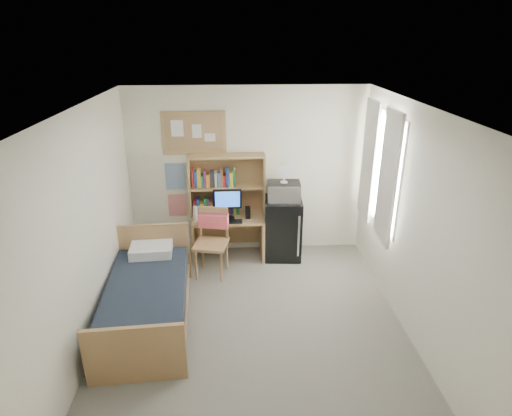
{
  "coord_description": "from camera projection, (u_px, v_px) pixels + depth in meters",
  "views": [
    {
      "loc": [
        -0.2,
        -4.18,
        3.29
      ],
      "look_at": [
        0.09,
        1.2,
        1.07
      ],
      "focal_mm": 30.0,
      "sensor_mm": 36.0,
      "label": 1
    }
  ],
  "objects": [
    {
      "name": "hutch",
      "position": [
        227.0,
        185.0,
        6.47
      ],
      "size": [
        1.15,
        0.31,
        0.94
      ],
      "primitive_type": "cube",
      "rotation": [
        0.0,
        0.0,
        0.02
      ],
      "color": "tan",
      "rests_on": "desk"
    },
    {
      "name": "bed",
      "position": [
        147.0,
        303.0,
        5.15
      ],
      "size": [
        1.09,
        1.98,
        0.53
      ],
      "primitive_type": "cube",
      "rotation": [
        0.0,
        0.0,
        0.07
      ],
      "color": "black",
      "rests_on": "floor"
    },
    {
      "name": "ceiling",
      "position": [
        253.0,
        109.0,
        4.14
      ],
      "size": [
        3.6,
        4.2,
        0.02
      ],
      "primitive_type": "cube",
      "color": "silver",
      "rests_on": "wall_back"
    },
    {
      "name": "desk_chair",
      "position": [
        211.0,
        244.0,
        6.1
      ],
      "size": [
        0.58,
        0.58,
        0.99
      ],
      "primitive_type": "cube",
      "rotation": [
        0.0,
        0.0,
        -0.2
      ],
      "color": "#AA8050",
      "rests_on": "floor"
    },
    {
      "name": "window_unit",
      "position": [
        380.0,
        169.0,
        5.71
      ],
      "size": [
        0.1,
        1.4,
        1.7
      ],
      "primitive_type": "cube",
      "color": "white",
      "rests_on": "wall_right"
    },
    {
      "name": "floor",
      "position": [
        254.0,
        329.0,
        5.13
      ],
      "size": [
        3.6,
        4.2,
        0.02
      ],
      "primitive_type": "cube",
      "color": "gray",
      "rests_on": "ground"
    },
    {
      "name": "hoodie",
      "position": [
        214.0,
        221.0,
        6.18
      ],
      "size": [
        0.45,
        0.21,
        0.21
      ],
      "primitive_type": "cube",
      "rotation": [
        0.0,
        0.0,
        -0.2
      ],
      "color": "#F85E67",
      "rests_on": "desk_chair"
    },
    {
      "name": "mini_fridge",
      "position": [
        283.0,
        228.0,
        6.63
      ],
      "size": [
        0.59,
        0.59,
        0.95
      ],
      "primitive_type": "cube",
      "rotation": [
        0.0,
        0.0,
        -0.06
      ],
      "color": "black",
      "rests_on": "floor"
    },
    {
      "name": "wall_right",
      "position": [
        416.0,
        227.0,
        4.72
      ],
      "size": [
        0.04,
        4.2,
        2.6
      ],
      "primitive_type": "cube",
      "color": "white",
      "rests_on": "floor"
    },
    {
      "name": "water_bottle",
      "position": [
        195.0,
        214.0,
        6.34
      ],
      "size": [
        0.07,
        0.07,
        0.23
      ],
      "primitive_type": "cylinder",
      "rotation": [
        0.0,
        0.0,
        0.02
      ],
      "color": "white",
      "rests_on": "desk"
    },
    {
      "name": "poster_japan",
      "position": [
        177.0,
        205.0,
        6.7
      ],
      "size": [
        0.28,
        0.01,
        0.36
      ],
      "primitive_type": "cube",
      "color": "red",
      "rests_on": "wall_back"
    },
    {
      "name": "curtain_left",
      "position": [
        388.0,
        178.0,
        5.34
      ],
      "size": [
        0.04,
        0.55,
        1.7
      ],
      "primitive_type": "cube",
      "color": "white",
      "rests_on": "wall_right"
    },
    {
      "name": "keyboard",
      "position": [
        228.0,
        222.0,
        6.32
      ],
      "size": [
        0.42,
        0.14,
        0.02
      ],
      "primitive_type": "cube",
      "rotation": [
        0.0,
        0.0,
        0.02
      ],
      "color": "black",
      "rests_on": "desk"
    },
    {
      "name": "wall_front",
      "position": [
        270.0,
        374.0,
        2.69
      ],
      "size": [
        3.6,
        0.04,
        2.6
      ],
      "primitive_type": "cube",
      "color": "white",
      "rests_on": "floor"
    },
    {
      "name": "speaker_right",
      "position": [
        248.0,
        212.0,
        6.44
      ],
      "size": [
        0.08,
        0.08,
        0.18
      ],
      "primitive_type": "cube",
      "rotation": [
        0.0,
        0.0,
        0.02
      ],
      "color": "black",
      "rests_on": "desk"
    },
    {
      "name": "desk",
      "position": [
        228.0,
        237.0,
        6.64
      ],
      "size": [
        1.1,
        0.57,
        0.68
      ],
      "primitive_type": "cube",
      "rotation": [
        0.0,
        0.0,
        0.02
      ],
      "color": "tan",
      "rests_on": "floor"
    },
    {
      "name": "desk_fan",
      "position": [
        284.0,
        174.0,
        6.28
      ],
      "size": [
        0.23,
        0.23,
        0.27
      ],
      "primitive_type": "cylinder",
      "rotation": [
        0.0,
        0.0,
        -0.06
      ],
      "color": "white",
      "rests_on": "microwave"
    },
    {
      "name": "bulletin_board",
      "position": [
        194.0,
        133.0,
        6.28
      ],
      "size": [
        0.94,
        0.03,
        0.64
      ],
      "primitive_type": "cube",
      "color": "#A78458",
      "rests_on": "wall_back"
    },
    {
      "name": "speaker_left",
      "position": [
        208.0,
        214.0,
        6.4
      ],
      "size": [
        0.08,
        0.08,
        0.18
      ],
      "primitive_type": "cube",
      "rotation": [
        0.0,
        0.0,
        0.02
      ],
      "color": "black",
      "rests_on": "desk"
    },
    {
      "name": "wall_back",
      "position": [
        247.0,
        172.0,
        6.57
      ],
      "size": [
        3.6,
        0.04,
        2.6
      ],
      "primitive_type": "cube",
      "color": "white",
      "rests_on": "floor"
    },
    {
      "name": "microwave",
      "position": [
        284.0,
        191.0,
        6.38
      ],
      "size": [
        0.5,
        0.4,
        0.28
      ],
      "primitive_type": "cube",
      "rotation": [
        0.0,
        0.0,
        -0.06
      ],
      "color": "silver",
      "rests_on": "mini_fridge"
    },
    {
      "name": "monitor",
      "position": [
        228.0,
        205.0,
        6.37
      ],
      "size": [
        0.42,
        0.04,
        0.45
      ],
      "primitive_type": "cube",
      "rotation": [
        0.0,
        0.0,
        0.02
      ],
      "color": "black",
      "rests_on": "desk"
    },
    {
      "name": "pillow",
      "position": [
        151.0,
        250.0,
        5.72
      ],
      "size": [
        0.57,
        0.42,
        0.13
      ],
      "primitive_type": "cube",
      "rotation": [
        0.0,
        0.0,
        0.07
      ],
      "color": "white",
      "rests_on": "bed"
    },
    {
      "name": "poster_wave",
      "position": [
        175.0,
        177.0,
        6.53
      ],
      "size": [
        0.3,
        0.01,
        0.42
      ],
      "primitive_type": "cube",
      "color": "#265C99",
      "rests_on": "wall_back"
    },
    {
      "name": "wall_left",
      "position": [
        85.0,
        235.0,
        4.54
      ],
      "size": [
        0.04,
        4.2,
        2.6
      ],
      "primitive_type": "cube",
      "color": "white",
      "rests_on": "floor"
    },
    {
      "name": "curtain_right",
      "position": [
        369.0,
        161.0,
        6.08
      ],
      "size": [
        0.04,
        0.55,
        1.7
      ],
      "primitive_type": "cube",
      "color": "white",
      "rests_on": "wall_right"
    }
  ]
}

